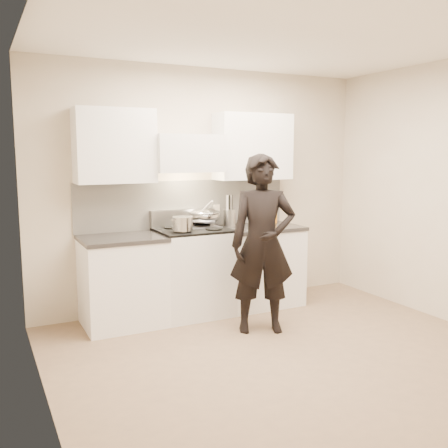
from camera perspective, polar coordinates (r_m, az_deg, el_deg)
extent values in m
plane|color=#8A6F53|center=(4.55, 7.40, -14.63)|extent=(4.00, 4.00, 0.00)
cube|color=beige|center=(5.74, -2.14, 4.08)|extent=(4.00, 0.04, 2.70)
cube|color=beige|center=(3.51, -20.37, 0.97)|extent=(0.04, 3.50, 2.70)
cube|color=white|center=(4.30, 8.10, 20.60)|extent=(4.00, 3.50, 0.02)
cube|color=beige|center=(5.65, -4.40, 2.31)|extent=(2.50, 0.02, 0.53)
cube|color=#AFAFAF|center=(5.61, -4.70, 0.68)|extent=(0.76, 0.08, 0.20)
cube|color=white|center=(5.43, -4.20, 8.05)|extent=(0.76, 0.40, 0.40)
cylinder|color=#B2B2B2|center=(5.26, -3.43, 6.10)|extent=(0.66, 0.02, 0.02)
cube|color=white|center=(5.82, 3.32, 8.81)|extent=(0.90, 0.33, 0.75)
cube|color=white|center=(5.21, -12.40, 8.71)|extent=(0.80, 0.33, 0.75)
cube|color=beige|center=(5.80, -0.86, 1.65)|extent=(0.08, 0.01, 0.12)
cube|color=white|center=(5.47, -3.56, -5.59)|extent=(0.76, 0.65, 0.92)
cube|color=black|center=(5.38, -3.60, -0.70)|extent=(0.76, 0.65, 0.02)
cube|color=silver|center=(5.55, -2.56, -0.27)|extent=(0.36, 0.34, 0.01)
cylinder|color=#B2B2B2|center=(5.14, -2.30, -2.83)|extent=(0.62, 0.02, 0.02)
cylinder|color=black|center=(5.17, -4.79, -0.85)|extent=(0.18, 0.18, 0.01)
cylinder|color=black|center=(5.31, -1.18, -0.58)|extent=(0.18, 0.18, 0.01)
cylinder|color=black|center=(5.44, -5.96, -0.40)|extent=(0.18, 0.18, 0.01)
cylinder|color=black|center=(5.58, -2.50, -0.16)|extent=(0.18, 0.18, 0.01)
cube|color=white|center=(5.84, 3.99, -4.91)|extent=(0.90, 0.65, 0.88)
cube|color=black|center=(5.75, 4.04, -0.44)|extent=(0.92, 0.67, 0.04)
cube|color=white|center=(5.23, -11.50, -6.61)|extent=(0.80, 0.65, 0.88)
cube|color=black|center=(5.13, -11.64, -1.63)|extent=(0.82, 0.67, 0.04)
ellipsoid|color=#B2B2B2|center=(5.57, -2.30, 0.91)|extent=(0.35, 0.35, 0.19)
torus|color=#B2B2B2|center=(5.56, -2.30, 1.38)|extent=(0.37, 0.37, 0.02)
ellipsoid|color=beige|center=(5.57, -2.30, 0.81)|extent=(0.20, 0.20, 0.09)
cylinder|color=white|center=(5.41, -2.18, 1.82)|extent=(0.09, 0.26, 0.19)
cylinder|color=#B2B2B2|center=(5.16, -4.78, 0.04)|extent=(0.28, 0.28, 0.14)
cube|color=#B2B2B2|center=(5.06, -5.83, 0.48)|extent=(0.05, 0.04, 0.01)
cube|color=#B2B2B2|center=(5.25, -3.78, 0.78)|extent=(0.05, 0.04, 0.01)
cylinder|color=#AFAFAF|center=(5.73, 0.61, 0.71)|extent=(0.13, 0.13, 0.19)
cylinder|color=black|center=(5.72, 0.92, 1.66)|extent=(0.02, 0.02, 0.34)
cylinder|color=white|center=(5.74, 0.81, 1.69)|extent=(0.02, 0.02, 0.34)
cylinder|color=#AFAFAF|center=(5.75, 0.58, 1.70)|extent=(0.02, 0.02, 0.34)
cylinder|color=black|center=(5.74, 0.37, 1.68)|extent=(0.02, 0.02, 0.34)
cylinder|color=#AFAFAF|center=(5.72, 0.30, 1.66)|extent=(0.02, 0.02, 0.34)
cylinder|color=white|center=(5.69, 0.41, 1.63)|extent=(0.02, 0.02, 0.34)
cylinder|color=black|center=(5.69, 0.64, 1.62)|extent=(0.02, 0.02, 0.34)
cylinder|color=#AFAFAF|center=(5.70, 0.85, 1.64)|extent=(0.02, 0.02, 0.34)
cylinder|color=#F16404|center=(5.86, 2.06, 0.31)|extent=(0.04, 0.04, 0.08)
cylinder|color=red|center=(5.85, 2.06, 0.81)|extent=(0.05, 0.05, 0.03)
cylinder|color=orange|center=(6.02, 5.77, 0.69)|extent=(0.07, 0.07, 0.12)
imported|color=black|center=(4.88, 4.43, -2.29)|extent=(0.75, 0.63, 1.75)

